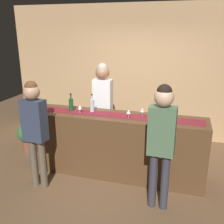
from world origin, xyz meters
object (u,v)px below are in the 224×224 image
wine_glass_near_customer (128,112)px  customer_sipping (162,135)px  wine_glass_far_end (80,107)px  potted_plant_tall (35,119)px  wine_bottle_clear (92,105)px  customer_browsing (35,124)px  wine_glass_mid_counter (142,110)px  bartender (103,100)px  potted_plant_small (28,135)px  wine_bottle_green (71,105)px

wine_glass_near_customer → customer_sipping: customer_sipping is taller
wine_glass_far_end → potted_plant_tall: bearing=146.1°
wine_bottle_clear → customer_browsing: 0.99m
wine_glass_far_end → customer_browsing: bearing=-125.9°
wine_glass_near_customer → customer_browsing: (-1.27, -0.61, -0.12)m
wine_glass_far_end → customer_sipping: (1.38, -0.62, -0.07)m
wine_glass_mid_counter → wine_glass_far_end: same height
wine_glass_mid_counter → wine_bottle_clear: bearing=179.2°
bartender → potted_plant_small: (-1.53, -0.23, -0.79)m
wine_bottle_clear → customer_browsing: customer_browsing is taller
wine_bottle_clear → wine_bottle_green: bearing=-171.1°
wine_glass_mid_counter → wine_glass_far_end: 1.01m
customer_sipping → customer_browsing: (-1.84, -0.00, -0.04)m
wine_glass_near_customer → wine_glass_mid_counter: same height
wine_glass_near_customer → customer_browsing: customer_browsing is taller
wine_bottle_green → wine_glass_near_customer: wine_bottle_green is taller
wine_glass_near_customer → bartender: size_ratio=0.08×
bartender → potted_plant_small: 1.73m
bartender → customer_browsing: bearing=63.1°
wine_glass_far_end → potted_plant_small: size_ratio=0.25×
wine_glass_far_end → customer_sipping: size_ratio=0.08×
wine_glass_near_customer → potted_plant_small: size_ratio=0.25×
bartender → potted_plant_small: bartender is taller
wine_glass_near_customer → wine_bottle_green: bearing=174.1°
wine_glass_near_customer → potted_plant_tall: bearing=155.9°
wine_bottle_clear → wine_glass_far_end: size_ratio=2.10×
bartender → customer_sipping: (1.20, -1.27, -0.05)m
potted_plant_tall → wine_glass_mid_counter: bearing=-19.6°
wine_bottle_green → wine_glass_far_end: (0.19, -0.08, -0.01)m
wine_glass_near_customer → bartender: 0.92m
wine_bottle_green → customer_browsing: bearing=-110.2°
wine_bottle_clear → wine_glass_far_end: bearing=-139.5°
wine_bottle_green → potted_plant_small: bearing=163.7°
bartender → potted_plant_tall: bearing=-13.1°
wine_bottle_green → wine_bottle_clear: (0.35, 0.06, 0.00)m
customer_browsing → wine_bottle_clear: bearing=55.5°
wine_glass_far_end → bartender: bearing=74.5°
customer_sipping → customer_browsing: size_ratio=1.03×
wine_glass_far_end → wine_glass_near_customer: bearing=-1.5°
wine_glass_near_customer → potted_plant_small: (-2.16, 0.44, -0.82)m
wine_bottle_clear → potted_plant_small: bearing=169.4°
wine_glass_near_customer → wine_glass_far_end: size_ratio=1.00×
potted_plant_tall → customer_sipping: bearing=-29.5°
potted_plant_small → potted_plant_tall: bearing=107.6°
wine_bottle_green → customer_sipping: size_ratio=0.17×
customer_sipping → wine_glass_mid_counter: bearing=119.5°
wine_glass_mid_counter → wine_glass_far_end: (-1.00, -0.13, 0.00)m
wine_bottle_green → customer_browsing: customer_browsing is taller
wine_bottle_green → wine_glass_far_end: size_ratio=2.10×
customer_sipping → potted_plant_tall: customer_sipping is taller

